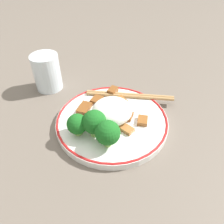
{
  "coord_description": "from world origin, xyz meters",
  "views": [
    {
      "loc": [
        0.08,
        0.34,
        0.34
      ],
      "look_at": [
        0.0,
        0.0,
        0.04
      ],
      "focal_mm": 35.0,
      "sensor_mm": 36.0,
      "label": 1
    }
  ],
  "objects_px": {
    "broccoli_back_right": "(108,133)",
    "chopsticks": "(130,95)",
    "broccoli_back_left": "(77,124)",
    "broccoli_back_center": "(94,122)",
    "plate": "(112,121)",
    "drinking_glass": "(47,72)"
  },
  "relations": [
    {
      "from": "plate",
      "to": "broccoli_back_center",
      "type": "xyz_separation_m",
      "value": [
        0.04,
        0.04,
        0.04
      ]
    },
    {
      "from": "plate",
      "to": "broccoli_back_center",
      "type": "height_order",
      "value": "broccoli_back_center"
    },
    {
      "from": "broccoli_back_left",
      "to": "broccoli_back_center",
      "type": "relative_size",
      "value": 0.82
    },
    {
      "from": "drinking_glass",
      "to": "plate",
      "type": "bearing_deg",
      "value": 127.05
    },
    {
      "from": "broccoli_back_center",
      "to": "chopsticks",
      "type": "distance_m",
      "value": 0.15
    },
    {
      "from": "broccoli_back_right",
      "to": "plate",
      "type": "bearing_deg",
      "value": -108.6
    },
    {
      "from": "plate",
      "to": "chopsticks",
      "type": "bearing_deg",
      "value": -130.92
    },
    {
      "from": "plate",
      "to": "drinking_glass",
      "type": "height_order",
      "value": "drinking_glass"
    },
    {
      "from": "broccoli_back_center",
      "to": "broccoli_back_right",
      "type": "bearing_deg",
      "value": 119.47
    },
    {
      "from": "broccoli_back_left",
      "to": "broccoli_back_center",
      "type": "xyz_separation_m",
      "value": [
        -0.03,
        0.01,
        0.01
      ]
    },
    {
      "from": "broccoli_back_left",
      "to": "broccoli_back_right",
      "type": "xyz_separation_m",
      "value": [
        -0.05,
        0.04,
        0.01
      ]
    },
    {
      "from": "chopsticks",
      "to": "broccoli_back_left",
      "type": "bearing_deg",
      "value": 35.38
    },
    {
      "from": "broccoli_back_left",
      "to": "drinking_glass",
      "type": "relative_size",
      "value": 0.5
    },
    {
      "from": "broccoli_back_left",
      "to": "drinking_glass",
      "type": "distance_m",
      "value": 0.21
    },
    {
      "from": "broccoli_back_right",
      "to": "drinking_glass",
      "type": "height_order",
      "value": "drinking_glass"
    },
    {
      "from": "chopsticks",
      "to": "drinking_glass",
      "type": "xyz_separation_m",
      "value": [
        0.2,
        -0.11,
        0.03
      ]
    },
    {
      "from": "chopsticks",
      "to": "drinking_glass",
      "type": "bearing_deg",
      "value": -29.22
    },
    {
      "from": "broccoli_back_right",
      "to": "chopsticks",
      "type": "distance_m",
      "value": 0.17
    },
    {
      "from": "broccoli_back_left",
      "to": "broccoli_back_center",
      "type": "distance_m",
      "value": 0.04
    },
    {
      "from": "broccoli_back_right",
      "to": "broccoli_back_center",
      "type": "bearing_deg",
      "value": -60.53
    },
    {
      "from": "broccoli_back_right",
      "to": "drinking_glass",
      "type": "relative_size",
      "value": 0.62
    },
    {
      "from": "drinking_glass",
      "to": "broccoli_back_left",
      "type": "bearing_deg",
      "value": 105.71
    }
  ]
}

